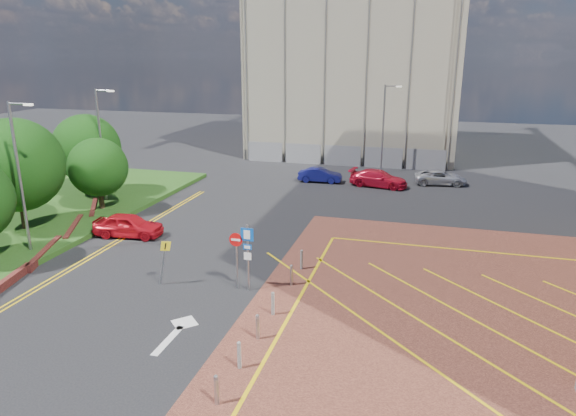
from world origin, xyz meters
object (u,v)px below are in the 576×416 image
at_px(lamp_left_far, 102,141).
at_px(tree_c, 98,167).
at_px(car_blue_back, 320,175).
at_px(tree_d, 86,148).
at_px(car_red_left, 128,225).
at_px(sign_cluster, 243,250).
at_px(car_silver_back, 440,178).
at_px(car_red_back, 378,178).
at_px(lamp_left_near, 20,172).
at_px(tree_b, 16,165).
at_px(warning_sign, 164,257).
at_px(lamp_back, 384,126).

bearing_deg(lamp_left_far, tree_c, -65.29).
xyz_separation_m(tree_c, car_blue_back, (12.80, 12.73, -2.58)).
bearing_deg(tree_d, car_red_left, -42.51).
bearing_deg(car_red_left, sign_cluster, -125.88).
relative_size(lamp_left_far, car_silver_back, 1.86).
distance_m(tree_c, lamp_left_far, 2.65).
height_order(car_red_left, car_red_back, car_red_left).
xyz_separation_m(tree_c, car_red_back, (17.81, 12.43, -2.50)).
bearing_deg(lamp_left_near, car_red_left, 49.69).
bearing_deg(car_blue_back, car_red_back, -95.78).
distance_m(lamp_left_far, sign_cluster, 18.58).
distance_m(tree_b, car_silver_back, 31.78).
xyz_separation_m(tree_d, lamp_left_near, (4.08, -11.00, 0.79)).
bearing_deg(tree_d, car_silver_back, 24.11).
bearing_deg(car_red_back, tree_d, 124.20).
bearing_deg(car_silver_back, sign_cluster, 151.25).
relative_size(sign_cluster, warning_sign, 1.42).
height_order(car_blue_back, car_silver_back, car_blue_back).
height_order(tree_c, car_blue_back, tree_c).
relative_size(warning_sign, car_silver_back, 0.52).
xyz_separation_m(lamp_left_near, lamp_back, (16.50, 26.00, -0.30)).
bearing_deg(tree_c, sign_cluster, -33.16).
xyz_separation_m(lamp_left_near, car_blue_back, (11.72, 20.73, -4.05)).
bearing_deg(car_red_back, car_red_left, 150.75).
distance_m(tree_c, car_blue_back, 18.23).
bearing_deg(car_red_left, lamp_back, -37.75).
height_order(lamp_left_near, car_red_left, lamp_left_near).
bearing_deg(car_red_left, tree_c, 42.24).
height_order(sign_cluster, car_red_left, sign_cluster).
bearing_deg(car_blue_back, sign_cluster, -179.77).
xyz_separation_m(tree_c, sign_cluster, (13.80, -9.02, -1.24)).
bearing_deg(car_blue_back, warning_sign, 170.48).
distance_m(lamp_left_far, car_blue_back, 17.88).
height_order(car_red_left, car_silver_back, car_red_left).
relative_size(lamp_left_near, car_red_left, 1.93).
height_order(tree_d, lamp_left_near, lamp_left_near).
xyz_separation_m(tree_b, tree_c, (2.00, 5.00, -1.04)).
relative_size(lamp_left_far, lamp_back, 1.00).
distance_m(tree_c, lamp_left_near, 8.20).
height_order(lamp_left_far, warning_sign, lamp_left_far).
bearing_deg(tree_c, tree_b, -111.80).
bearing_deg(tree_d, lamp_back, 36.09).
bearing_deg(tree_d, sign_cluster, -35.58).
xyz_separation_m(lamp_left_near, car_silver_back, (21.71, 22.54, -4.06)).
bearing_deg(warning_sign, lamp_left_near, 170.24).
relative_size(lamp_left_near, car_silver_back, 1.86).
relative_size(tree_b, tree_d, 1.11).
bearing_deg(tree_b, car_red_left, 9.41).
height_order(sign_cluster, car_blue_back, sign_cluster).
height_order(tree_d, lamp_left_far, lamp_left_far).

